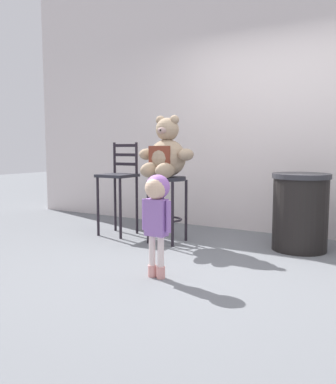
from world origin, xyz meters
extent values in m
plane|color=slate|center=(0.00, 0.00, 0.00)|extent=(24.00, 24.00, 0.00)
cube|color=silver|center=(0.00, 1.83, 1.76)|extent=(7.89, 0.30, 3.51)
cylinder|color=#25252D|center=(-0.95, 0.64, 0.71)|extent=(0.41, 0.41, 0.04)
cylinder|color=black|center=(-1.11, 0.49, 0.35)|extent=(0.03, 0.03, 0.69)
cylinder|color=black|center=(-0.80, 0.49, 0.35)|extent=(0.03, 0.03, 0.69)
cylinder|color=black|center=(-1.11, 0.79, 0.35)|extent=(0.03, 0.03, 0.69)
cylinder|color=black|center=(-0.80, 0.79, 0.35)|extent=(0.03, 0.03, 0.69)
torus|color=black|center=(-0.95, 0.64, 0.26)|extent=(0.33, 0.33, 0.02)
sphere|color=#9C856A|center=(-0.95, 0.64, 0.94)|extent=(0.41, 0.41, 0.41)
cube|color=brown|center=(-0.95, 0.47, 0.95)|extent=(0.25, 0.03, 0.25)
sphere|color=#9C856A|center=(-0.95, 0.64, 1.25)|extent=(0.25, 0.25, 0.25)
ellipsoid|color=gray|center=(-0.95, 0.53, 1.23)|extent=(0.11, 0.08, 0.07)
sphere|color=black|center=(-0.95, 0.50, 1.23)|extent=(0.03, 0.03, 0.03)
sphere|color=#9C856A|center=(-1.04, 0.64, 1.35)|extent=(0.10, 0.10, 0.10)
sphere|color=#9C856A|center=(-0.87, 0.64, 1.35)|extent=(0.10, 0.10, 0.10)
ellipsoid|color=#9C856A|center=(-1.20, 0.61, 0.98)|extent=(0.14, 0.23, 0.13)
ellipsoid|color=#9C856A|center=(-0.71, 0.61, 0.98)|extent=(0.14, 0.23, 0.13)
ellipsoid|color=#9C856A|center=(-1.04, 0.44, 0.81)|extent=(0.14, 0.35, 0.16)
ellipsoid|color=#9C856A|center=(-0.86, 0.44, 0.81)|extent=(0.14, 0.35, 0.16)
cylinder|color=#DF968F|center=(-0.44, -0.48, 0.05)|extent=(0.07, 0.07, 0.10)
cylinder|color=silver|center=(-0.44, -0.48, 0.22)|extent=(0.05, 0.05, 0.25)
cylinder|color=#DF968F|center=(-0.36, -0.48, 0.05)|extent=(0.07, 0.07, 0.10)
cylinder|color=silver|center=(-0.36, -0.48, 0.22)|extent=(0.05, 0.05, 0.25)
cube|color=#9063B3|center=(-0.40, -0.48, 0.50)|extent=(0.17, 0.10, 0.30)
cylinder|color=#9063B3|center=(-0.51, -0.48, 0.51)|extent=(0.04, 0.04, 0.25)
cylinder|color=#9063B3|center=(-0.29, -0.48, 0.51)|extent=(0.04, 0.04, 0.25)
sphere|color=#D8B293|center=(-0.40, -0.48, 0.73)|extent=(0.18, 0.18, 0.18)
sphere|color=#9A61B8|center=(-0.40, -0.45, 0.74)|extent=(0.20, 0.20, 0.20)
cylinder|color=black|center=(0.40, 1.03, 0.37)|extent=(0.55, 0.55, 0.74)
cylinder|color=#2D2D33|center=(0.40, 1.03, 0.77)|extent=(0.58, 0.58, 0.05)
cube|color=#25252D|center=(-1.67, 0.67, 0.72)|extent=(0.39, 0.39, 0.03)
cylinder|color=black|center=(-1.83, 0.50, 0.35)|extent=(0.03, 0.03, 0.70)
cylinder|color=black|center=(-1.50, 0.50, 0.35)|extent=(0.03, 0.03, 0.70)
cylinder|color=black|center=(-1.83, 0.84, 0.35)|extent=(0.03, 0.03, 0.70)
cylinder|color=black|center=(-1.50, 0.84, 0.35)|extent=(0.03, 0.03, 0.70)
cylinder|color=black|center=(-1.83, 0.84, 0.92)|extent=(0.03, 0.03, 0.38)
cylinder|color=black|center=(-1.50, 0.84, 0.92)|extent=(0.03, 0.03, 0.38)
cube|color=black|center=(-1.67, 0.84, 0.85)|extent=(0.33, 0.02, 0.04)
cube|color=black|center=(-1.67, 0.84, 0.96)|extent=(0.33, 0.02, 0.04)
cube|color=black|center=(-1.67, 0.84, 1.08)|extent=(0.33, 0.02, 0.04)
camera|label=1|loc=(1.30, -3.19, 1.06)|focal=37.86mm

